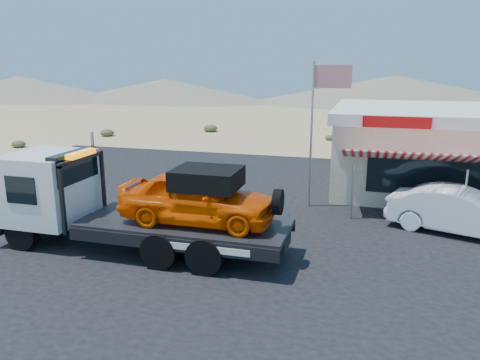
# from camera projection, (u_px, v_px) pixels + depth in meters

# --- Properties ---
(ground) EXTENTS (120.00, 120.00, 0.00)m
(ground) POSITION_uv_depth(u_px,v_px,m) (163.00, 231.00, 17.00)
(ground) COLOR #9F835A
(ground) RESTS_ON ground
(asphalt_lot) EXTENTS (32.00, 24.00, 0.02)m
(asphalt_lot) POSITION_uv_depth(u_px,v_px,m) (238.00, 211.00, 19.27)
(asphalt_lot) COLOR black
(asphalt_lot) RESTS_ON ground
(tow_truck) EXTENTS (9.42, 2.79, 3.15)m
(tow_truck) POSITION_uv_depth(u_px,v_px,m) (134.00, 199.00, 15.00)
(tow_truck) COLOR black
(tow_truck) RESTS_ON asphalt_lot
(white_sedan) EXTENTS (5.20, 3.14, 1.62)m
(white_sedan) POSITION_uv_depth(u_px,v_px,m) (460.00, 211.00, 16.59)
(white_sedan) COLOR silver
(white_sedan) RESTS_ON asphalt_lot
(jerky_store) EXTENTS (10.40, 9.97, 3.90)m
(jerky_store) POSITION_uv_depth(u_px,v_px,m) (445.00, 149.00, 22.12)
(jerky_store) COLOR #C6B996
(jerky_store) RESTS_ON asphalt_lot
(flagpole) EXTENTS (1.55, 0.10, 6.00)m
(flagpole) POSITION_uv_depth(u_px,v_px,m) (318.00, 118.00, 18.98)
(flagpole) COLOR #99999E
(flagpole) RESTS_ON asphalt_lot
(desert_scrub) EXTENTS (24.57, 31.71, 0.68)m
(desert_scrub) POSITION_uv_depth(u_px,v_px,m) (34.00, 155.00, 29.62)
(desert_scrub) COLOR #3F4625
(desert_scrub) RESTS_ON ground
(distant_hills) EXTENTS (126.00, 48.00, 4.20)m
(distant_hills) POSITION_uv_depth(u_px,v_px,m) (259.00, 91.00, 70.58)
(distant_hills) COLOR #726B59
(distant_hills) RESTS_ON ground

